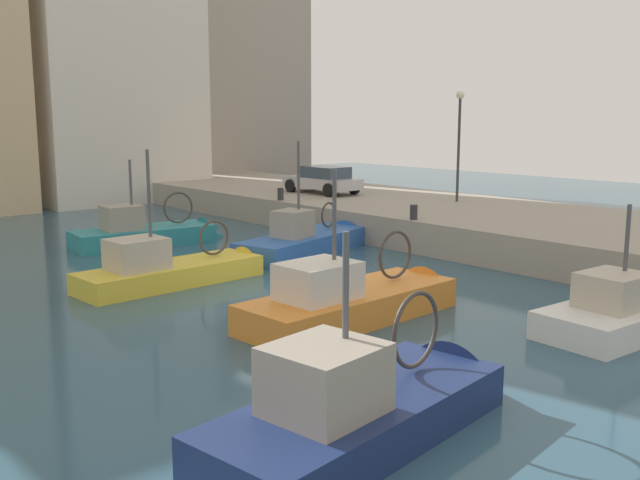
{
  "coord_description": "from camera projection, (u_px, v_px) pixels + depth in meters",
  "views": [
    {
      "loc": [
        -12.28,
        -15.5,
        5.0
      ],
      "look_at": [
        1.89,
        0.94,
        1.2
      ],
      "focal_mm": 40.24,
      "sensor_mm": 36.0,
      "label": 1
    }
  ],
  "objects": [
    {
      "name": "water_surface",
      "position": [
        291.0,
        293.0,
        20.32
      ],
      "size": [
        80.0,
        80.0,
        0.0
      ],
      "primitive_type": "plane",
      "color": "#2D5166",
      "rests_on": "ground"
    },
    {
      "name": "quay_wall",
      "position": [
        525.0,
        230.0,
        27.61
      ],
      "size": [
        9.0,
        56.0,
        1.2
      ],
      "primitive_type": "cube",
      "color": "#9E9384",
      "rests_on": "ground"
    },
    {
      "name": "fishing_boat_orange",
      "position": [
        359.0,
        312.0,
        17.91
      ],
      "size": [
        6.85,
        2.36,
        4.67
      ],
      "color": "orange",
      "rests_on": "ground"
    },
    {
      "name": "fishing_boat_yellow",
      "position": [
        180.0,
        278.0,
        21.62
      ],
      "size": [
        6.53,
        2.07,
        4.83
      ],
      "color": "gold",
      "rests_on": "ground"
    },
    {
      "name": "fishing_boat_white",
      "position": [
        640.0,
        320.0,
        17.26
      ],
      "size": [
        6.3,
        2.49,
        3.89
      ],
      "color": "white",
      "rests_on": "ground"
    },
    {
      "name": "fishing_boat_navy",
      "position": [
        372.0,
        423.0,
        11.42
      ],
      "size": [
        6.55,
        2.83,
        4.27
      ],
      "color": "navy",
      "rests_on": "ground"
    },
    {
      "name": "fishing_boat_teal",
      "position": [
        152.0,
        241.0,
        28.06
      ],
      "size": [
        6.29,
        2.65,
        4.22
      ],
      "color": "teal",
      "rests_on": "ground"
    },
    {
      "name": "fishing_boat_blue",
      "position": [
        310.0,
        249.0,
        26.54
      ],
      "size": [
        6.96,
        3.57,
        4.96
      ],
      "color": "#2D60B7",
      "rests_on": "ground"
    },
    {
      "name": "parked_car_silver",
      "position": [
        323.0,
        179.0,
        35.0
      ],
      "size": [
        1.93,
        4.18,
        1.33
      ],
      "color": "#B7B7BC",
      "rests_on": "quay_wall"
    },
    {
      "name": "mooring_bollard_mid",
      "position": [
        414.0,
        212.0,
        26.29
      ],
      "size": [
        0.28,
        0.28,
        0.55
      ],
      "primitive_type": "cylinder",
      "color": "#2D2D33",
      "rests_on": "quay_wall"
    },
    {
      "name": "mooring_bollard_north",
      "position": [
        281.0,
        194.0,
        32.26
      ],
      "size": [
        0.28,
        0.28,
        0.55
      ],
      "primitive_type": "cylinder",
      "color": "#2D2D33",
      "rests_on": "quay_wall"
    },
    {
      "name": "quay_streetlamp",
      "position": [
        459.0,
        127.0,
        31.28
      ],
      "size": [
        0.36,
        0.36,
        4.83
      ],
      "color": "#38383D",
      "rests_on": "quay_wall"
    },
    {
      "name": "waterfront_building_central",
      "position": [
        227.0,
        78.0,
        51.38
      ],
      "size": [
        9.25,
        8.57,
        15.11
      ],
      "color": "#A39384",
      "rests_on": "ground"
    },
    {
      "name": "waterfront_building_east_mid",
      "position": [
        104.0,
        7.0,
        41.14
      ],
      "size": [
        9.8,
        7.59,
        22.19
      ],
      "color": "silver",
      "rests_on": "ground"
    }
  ]
}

